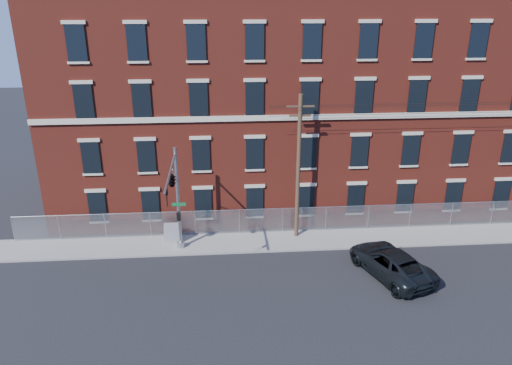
{
  "coord_description": "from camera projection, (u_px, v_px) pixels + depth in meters",
  "views": [
    {
      "loc": [
        -3.17,
        -24.28,
        15.75
      ],
      "look_at": [
        -0.97,
        4.0,
        4.82
      ],
      "focal_mm": 33.58,
      "sensor_mm": 36.0,
      "label": 1
    }
  ],
  "objects": [
    {
      "name": "utility_cabinet",
      "position": [
        172.0,
        233.0,
        32.65
      ],
      "size": [
        1.07,
        0.53,
        1.33
      ],
      "primitive_type": "cube",
      "rotation": [
        0.0,
        0.0,
        0.0
      ],
      "color": "gray",
      "rests_on": "sidewalk"
    },
    {
      "name": "traffic_signal_mast",
      "position": [
        173.0,
        187.0,
        28.14
      ],
      "size": [
        0.9,
        6.75,
        7.0
      ],
      "color": "#9EA0A5",
      "rests_on": "ground"
    },
    {
      "name": "sidewalk",
      "position": [
        437.0,
        235.0,
        33.98
      ],
      "size": [
        65.0,
        3.0,
        0.12
      ],
      "primitive_type": "cube",
      "color": "gray",
      "rests_on": "ground"
    },
    {
      "name": "mill_building",
      "position": [
        403.0,
        97.0,
        39.38
      ],
      "size": [
        55.3,
        14.32,
        16.3
      ],
      "color": "maroon",
      "rests_on": "ground"
    },
    {
      "name": "utility_pole_near",
      "position": [
        298.0,
        165.0,
        31.92
      ],
      "size": [
        1.8,
        0.28,
        10.0
      ],
      "color": "#473423",
      "rests_on": "ground"
    },
    {
      "name": "pickup_truck",
      "position": [
        390.0,
        262.0,
        28.93
      ],
      "size": [
        4.59,
        6.54,
        1.66
      ],
      "primitive_type": "imported",
      "rotation": [
        0.0,
        0.0,
        3.48
      ],
      "color": "black",
      "rests_on": "ground"
    },
    {
      "name": "ground",
      "position": [
        277.0,
        282.0,
        28.48
      ],
      "size": [
        140.0,
        140.0,
        0.0
      ],
      "primitive_type": "plane",
      "color": "black",
      "rests_on": "ground"
    },
    {
      "name": "chain_link_fence",
      "position": [
        431.0,
        214.0,
        34.83
      ],
      "size": [
        59.06,
        0.06,
        1.85
      ],
      "color": "#A5A8AD",
      "rests_on": "ground"
    }
  ]
}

